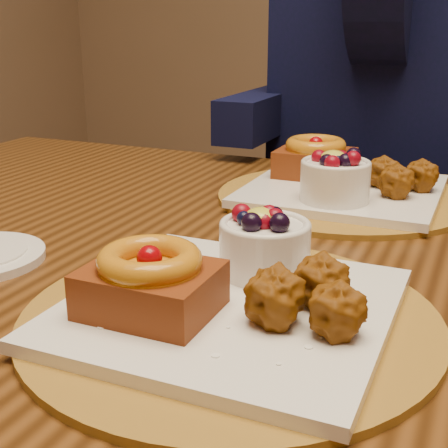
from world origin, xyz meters
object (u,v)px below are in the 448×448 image
(place_setting_near, at_px, (229,293))
(diner, at_px, (390,46))
(place_setting_far, at_px, (341,182))
(dining_table, at_px, (298,302))

(place_setting_near, bearing_deg, diner, 90.98)
(place_setting_far, bearing_deg, dining_table, -89.08)
(place_setting_near, distance_m, diner, 0.89)
(place_setting_near, xyz_separation_m, diner, (-0.01, 0.87, 0.18))
(diner, bearing_deg, dining_table, -112.66)
(dining_table, distance_m, place_setting_far, 0.24)
(place_setting_near, height_order, diner, diner)
(place_setting_far, relative_size, diner, 0.42)
(place_setting_far, bearing_deg, place_setting_near, -89.93)
(dining_table, distance_m, place_setting_near, 0.24)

